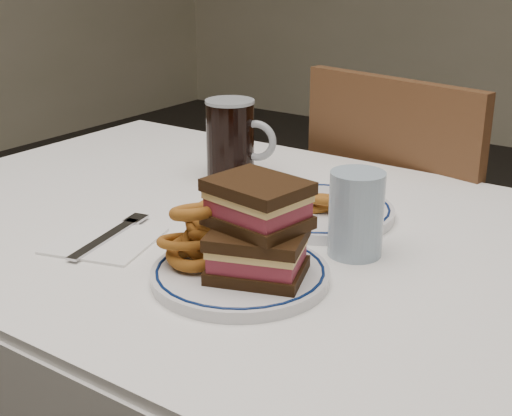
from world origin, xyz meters
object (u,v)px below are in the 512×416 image
Objects in this scene: reuben_sandwich at (258,229)px; far_plate at (319,211)px; chair_far at (413,254)px; main_plate at (240,274)px; beer_mug at (232,139)px.

reuben_sandwich is 0.28m from far_plate.
reuben_sandwich is at bearing -83.58° from chair_far.
beer_mug is at bearing 128.32° from main_plate.
beer_mug is at bearing -117.31° from chair_far.
main_plate is at bearing -82.49° from far_plate.
main_plate is 0.27m from far_plate.
main_plate is 0.44m from beer_mug.
main_plate is (0.06, -0.75, 0.26)m from chair_far.
beer_mug is 0.62× the size of far_plate.
beer_mug is (-0.27, 0.34, 0.07)m from main_plate.
chair_far is 0.56m from beer_mug.
reuben_sandwich reaches higher than main_plate.
reuben_sandwich is 0.61× the size of far_plate.
far_plate is at bearing -17.97° from beer_mug.
chair_far reaches higher than main_plate.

